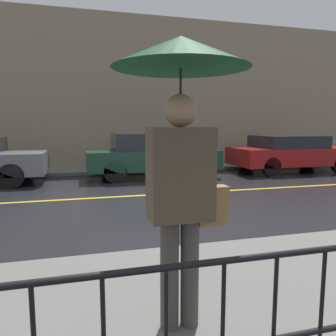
{
  "coord_description": "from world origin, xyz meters",
  "views": [
    {
      "loc": [
        -1.31,
        -7.67,
        1.69
      ],
      "look_at": [
        -0.07,
        -3.06,
        1.06
      ],
      "focal_mm": 35.0,
      "sensor_mm": 36.0,
      "label": 1
    }
  ],
  "objects": [
    {
      "name": "building_storefront",
      "position": [
        0.0,
        5.71,
        3.0
      ],
      "size": [
        28.0,
        0.3,
        6.0
      ],
      "color": "gray",
      "rests_on": "ground_plane"
    },
    {
      "name": "lane_marking",
      "position": [
        0.0,
        0.0,
        0.0
      ],
      "size": [
        25.2,
        0.12,
        0.01
      ],
      "color": "gold",
      "rests_on": "ground_plane"
    },
    {
      "name": "sidewalk_near",
      "position": [
        0.0,
        -5.07,
        0.05
      ],
      "size": [
        28.0,
        2.77,
        0.11
      ],
      "color": "slate",
      "rests_on": "ground_plane"
    },
    {
      "name": "car_red",
      "position": [
        6.15,
        2.72,
        0.69
      ],
      "size": [
        4.44,
        1.94,
        1.32
      ],
      "color": "maroon",
      "rests_on": "ground_plane"
    },
    {
      "name": "railing_foreground",
      "position": [
        0.0,
        -6.2,
        0.67
      ],
      "size": [
        12.0,
        0.04,
        0.91
      ],
      "color": "black",
      "rests_on": "sidewalk_near"
    },
    {
      "name": "ground_plane",
      "position": [
        0.0,
        0.0,
        0.0
      ],
      "size": [
        80.0,
        80.0,
        0.0
      ],
      "primitive_type": "plane",
      "color": "black"
    },
    {
      "name": "pedestrian",
      "position": [
        -0.59,
        -5.35,
        1.79
      ],
      "size": [
        1.0,
        1.0,
        2.21
      ],
      "color": "#4C4742",
      "rests_on": "sidewalk_near"
    },
    {
      "name": "car_dark_green",
      "position": [
        0.92,
        2.72,
        0.74
      ],
      "size": [
        4.21,
        1.76,
        1.44
      ],
      "color": "#193828",
      "rests_on": "ground_plane"
    },
    {
      "name": "sidewalk_far",
      "position": [
        0.0,
        4.62,
        0.05
      ],
      "size": [
        28.0,
        1.87,
        0.11
      ],
      "color": "slate",
      "rests_on": "ground_plane"
    }
  ]
}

